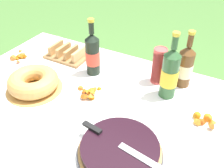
% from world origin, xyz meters
% --- Properties ---
extents(garden_table, '(1.78, 1.05, 0.75)m').
position_xyz_m(garden_table, '(0.00, 0.00, 0.69)').
color(garden_table, brown).
rests_on(garden_table, ground_plane).
extents(tablecloth, '(1.79, 1.06, 0.10)m').
position_xyz_m(tablecloth, '(0.00, 0.00, 0.74)').
color(tablecloth, white).
rests_on(tablecloth, garden_table).
extents(berry_tart, '(0.34, 0.34, 0.06)m').
position_xyz_m(berry_tart, '(0.13, -0.19, 0.78)').
color(berry_tart, '#38383D').
rests_on(berry_tart, tablecloth).
extents(serving_knife, '(0.37, 0.08, 0.01)m').
position_xyz_m(serving_knife, '(0.10, -0.19, 0.82)').
color(serving_knife, silver).
rests_on(serving_knife, berry_tart).
extents(bundt_cake, '(0.29, 0.29, 0.09)m').
position_xyz_m(bundt_cake, '(-0.46, -0.03, 0.80)').
color(bundt_cake, tan).
rests_on(bundt_cake, tablecloth).
extents(cup_stack, '(0.07, 0.07, 0.20)m').
position_xyz_m(cup_stack, '(0.08, 0.35, 0.85)').
color(cup_stack, '#E04C47').
rests_on(cup_stack, tablecloth).
extents(cider_bottle_green, '(0.08, 0.08, 0.35)m').
position_xyz_m(cider_bottle_green, '(0.17, 0.26, 0.88)').
color(cider_bottle_green, '#2D562D').
rests_on(cider_bottle_green, tablecloth).
extents(cider_bottle_amber, '(0.08, 0.08, 0.31)m').
position_xyz_m(cider_bottle_amber, '(0.21, 0.39, 0.87)').
color(cider_bottle_amber, brown).
rests_on(cider_bottle_amber, tablecloth).
extents(juice_bottle_red, '(0.08, 0.08, 0.33)m').
position_xyz_m(juice_bottle_red, '(-0.27, 0.25, 0.87)').
color(juice_bottle_red, black).
rests_on(juice_bottle_red, tablecloth).
extents(snack_plate_near, '(0.23, 0.23, 0.06)m').
position_xyz_m(snack_plate_near, '(-0.17, 0.06, 0.77)').
color(snack_plate_near, white).
rests_on(snack_plate_near, tablecloth).
extents(snack_plate_right, '(0.21, 0.21, 0.06)m').
position_xyz_m(snack_plate_right, '(-0.75, 0.16, 0.77)').
color(snack_plate_right, white).
rests_on(snack_plate_right, tablecloth).
extents(snack_plate_far, '(0.23, 0.23, 0.06)m').
position_xyz_m(snack_plate_far, '(0.39, 0.14, 0.76)').
color(snack_plate_far, white).
rests_on(snack_plate_far, tablecloth).
extents(bread_board, '(0.26, 0.18, 0.07)m').
position_xyz_m(bread_board, '(-0.51, 0.32, 0.78)').
color(bread_board, olive).
rests_on(bread_board, tablecloth).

